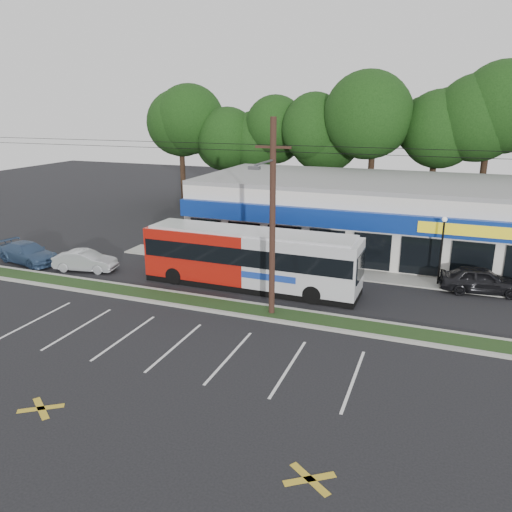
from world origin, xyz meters
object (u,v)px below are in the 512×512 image
object	(u,v)px
lamp_post	(442,243)
car_silver	(85,261)
pedestrian_b	(330,273)
utility_pole	(269,213)
car_blue	(28,253)
metrobus	(250,257)
pedestrian_a	(295,256)
car_dark	(481,280)

from	to	relation	value
lamp_post	car_silver	xyz separation A→B (m)	(-21.90, -5.30, -1.99)
pedestrian_b	utility_pole	bearing A→B (deg)	71.69
car_silver	car_blue	xyz separation A→B (m)	(-4.85, 0.00, 0.03)
pedestrian_b	metrobus	bearing A→B (deg)	22.66
metrobus	utility_pole	bearing A→B (deg)	-55.57
metrobus	car_silver	distance (m)	11.45
utility_pole	pedestrian_b	distance (m)	7.09
utility_pole	lamp_post	bearing A→B (deg)	43.95
lamp_post	metrobus	size ratio (longest dim) A/B	0.32
metrobus	pedestrian_b	distance (m)	4.83
pedestrian_a	car_silver	bearing A→B (deg)	9.64
utility_pole	car_dark	world-z (taller)	utility_pole
pedestrian_a	car_blue	bearing A→B (deg)	4.23
metrobus	car_dark	world-z (taller)	metrobus
utility_pole	metrobus	world-z (taller)	utility_pole
utility_pole	pedestrian_b	xyz separation A→B (m)	(2.10, 5.07, -4.49)
utility_pole	metrobus	bearing A→B (deg)	123.80
lamp_post	pedestrian_a	xyz separation A→B (m)	(-8.94, -0.30, -1.71)
car_blue	utility_pole	bearing A→B (deg)	-86.42
metrobus	pedestrian_a	size ratio (longest dim) A/B	6.78
car_dark	car_silver	distance (m)	24.73
utility_pole	pedestrian_a	size ratio (longest dim) A/B	25.92
utility_pole	pedestrian_b	size ratio (longest dim) A/B	27.07
pedestrian_a	pedestrian_b	size ratio (longest dim) A/B	1.04
car_dark	car_blue	bearing A→B (deg)	92.58
lamp_post	pedestrian_a	size ratio (longest dim) A/B	2.20
lamp_post	pedestrian_b	size ratio (longest dim) A/B	2.30
metrobus	car_blue	size ratio (longest dim) A/B	2.67
lamp_post	car_blue	distance (m)	27.34
car_dark	pedestrian_b	world-z (taller)	pedestrian_b
lamp_post	pedestrian_b	world-z (taller)	lamp_post
utility_pole	lamp_post	world-z (taller)	utility_pole
pedestrian_a	pedestrian_b	world-z (taller)	pedestrian_a
car_dark	car_silver	xyz separation A→B (m)	(-24.24, -4.88, -0.10)
pedestrian_b	lamp_post	bearing A→B (deg)	-151.03
utility_pole	pedestrian_a	distance (m)	8.82
car_silver	pedestrian_a	size ratio (longest dim) A/B	2.13
car_dark	pedestrian_a	distance (m)	11.28
car_blue	pedestrian_b	distance (m)	20.84
lamp_post	pedestrian_a	world-z (taller)	lamp_post
car_silver	pedestrian_b	world-z (taller)	pedestrian_b
utility_pole	car_blue	distance (m)	19.34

